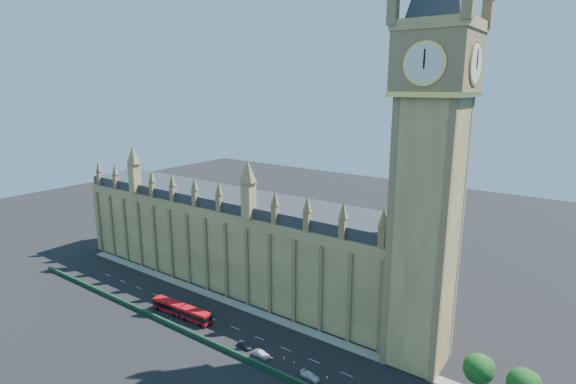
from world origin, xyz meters
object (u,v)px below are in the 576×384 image
Objects in this scene: red_bus at (181,310)px; car_silver at (261,354)px; car_white at (310,376)px; car_grey at (245,345)px.

red_bus reaches higher than car_silver.
car_white is at bearing -5.39° from red_bus.
car_grey is 0.93× the size of car_white.
car_grey reaches higher than car_silver.
car_silver is (28.80, -1.80, -1.04)m from red_bus.
red_bus is at bearing 86.85° from car_silver.
car_silver is 0.93× the size of car_white.
car_grey is 1.00× the size of car_silver.
red_bus is 23.46m from car_grey.
red_bus is 42.27m from car_white.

